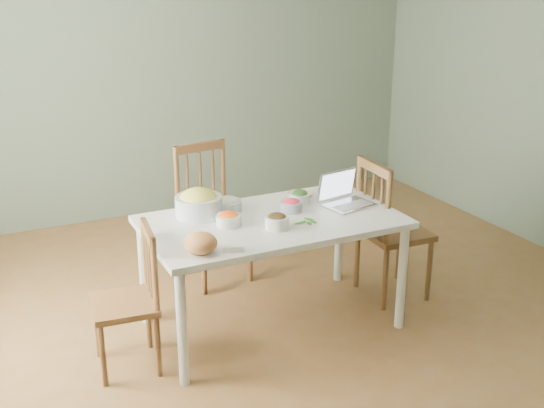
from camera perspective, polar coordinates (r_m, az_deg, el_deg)
name	(u,v)px	position (r m, az deg, el deg)	size (l,w,h in m)	color
floor	(295,320)	(4.63, 1.94, -9.83)	(5.00, 5.00, 0.00)	brown
wall_back	(172,71)	(6.42, -8.48, 11.12)	(5.00, 0.00, 2.70)	#566653
dining_table	(272,273)	(4.41, 0.00, -5.89)	(1.62, 0.91, 0.76)	white
chair_far	(214,216)	(5.01, -4.96, -0.99)	(0.46, 0.44, 1.04)	#522E14
chair_left	(124,301)	(4.03, -12.51, -8.06)	(0.39, 0.37, 0.87)	#522E14
chair_right	(395,229)	(4.85, 10.40, -2.09)	(0.45, 0.43, 1.02)	#522E14
bread_boule	(201,243)	(3.75, -6.08, -3.34)	(0.19, 0.19, 0.12)	#B66D36
butter_stick	(234,249)	(3.78, -3.27, -3.83)	(0.12, 0.03, 0.03)	white
bowl_squash	(199,203)	(4.30, -6.27, 0.10)	(0.30, 0.30, 0.18)	yellow
bowl_carrot	(228,219)	(4.14, -3.73, -1.26)	(0.16, 0.16, 0.09)	#D0570C
bowl_onion	(228,204)	(4.38, -3.79, -0.03)	(0.18, 0.18, 0.10)	silver
bowl_mushroom	(277,221)	(4.08, 0.42, -1.46)	(0.15, 0.15, 0.10)	black
bowl_redpep	(291,205)	(4.37, 1.67, -0.10)	(0.14, 0.14, 0.08)	red
bowl_broccoli	(300,196)	(4.54, 2.37, 0.65)	(0.14, 0.14, 0.09)	black
flatbread	(300,194)	(4.70, 2.39, 0.87)	(0.18, 0.18, 0.02)	tan
basil_bunch	(305,221)	(4.20, 2.79, -1.46)	(0.17, 0.17, 0.02)	#257519
laptop	(350,190)	(4.47, 6.65, 1.16)	(0.32, 0.26, 0.22)	silver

